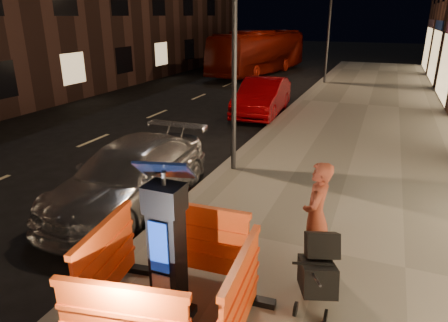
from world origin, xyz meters
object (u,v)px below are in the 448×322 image
at_px(barrier_back, 201,242).
at_px(man, 316,216).
at_px(bus_doubledecker, 259,73).
at_px(barrier_bldgside, 241,298).
at_px(stroller, 317,273).
at_px(car_red, 262,115).
at_px(parking_kiosk, 167,248).
at_px(barrier_kerbside, 106,263).
at_px(car_silver, 132,204).

relative_size(barrier_back, man, 0.88).
bearing_deg(bus_doubledecker, barrier_bldgside, -64.20).
distance_m(barrier_back, stroller, 1.68).
distance_m(barrier_back, car_red, 11.14).
bearing_deg(parking_kiosk, barrier_kerbside, 174.21).
bearing_deg(parking_kiosk, car_red, 95.50).
relative_size(barrier_kerbside, barrier_bldgside, 1.00).
distance_m(barrier_back, man, 1.76).
relative_size(barrier_bldgside, bus_doubledecker, 0.14).
relative_size(barrier_kerbside, car_red, 0.34).
height_order(bus_doubledecker, stroller, bus_doubledecker).
bearing_deg(car_red, parking_kiosk, -82.13).
height_order(barrier_back, stroller, barrier_back).
xyz_separation_m(barrier_kerbside, car_red, (-1.41, 11.82, -0.73)).
height_order(parking_kiosk, barrier_bldgside, parking_kiosk).
height_order(car_silver, bus_doubledecker, bus_doubledecker).
distance_m(barrier_bldgside, car_red, 12.29).
bearing_deg(stroller, man, 83.75).
bearing_deg(car_silver, barrier_kerbside, -60.67).
bearing_deg(man, bus_doubledecker, -159.43).
height_order(barrier_bldgside, bus_doubledecker, bus_doubledecker).
height_order(parking_kiosk, barrier_back, parking_kiosk).
relative_size(car_silver, bus_doubledecker, 0.44).
relative_size(parking_kiosk, man, 1.23).
relative_size(car_red, stroller, 4.64).
bearing_deg(barrier_back, barrier_bldgside, -47.79).
distance_m(barrier_kerbside, stroller, 2.80).
height_order(parking_kiosk, car_red, parking_kiosk).
bearing_deg(stroller, car_silver, 137.28).
xyz_separation_m(man, stroller, (0.20, -0.90, -0.37)).
xyz_separation_m(parking_kiosk, barrier_bldgside, (0.95, 0.00, -0.46)).
height_order(barrier_back, man, man).
distance_m(bus_doubledecker, stroller, 23.96).
relative_size(man, stroller, 1.77).
height_order(barrier_back, car_red, barrier_back).
relative_size(barrier_kerbside, man, 0.88).
bearing_deg(man, car_silver, -102.42).
bearing_deg(barrier_kerbside, car_silver, 21.54).
relative_size(car_red, bus_doubledecker, 0.43).
relative_size(barrier_back, car_silver, 0.32).
bearing_deg(parking_kiosk, barrier_back, 84.21).
relative_size(barrier_bldgside, car_red, 0.34).
height_order(parking_kiosk, stroller, parking_kiosk).
distance_m(barrier_bldgside, car_silver, 4.57).
height_order(barrier_kerbside, car_silver, barrier_kerbside).
height_order(man, stroller, man).
relative_size(car_silver, car_red, 1.03).
relative_size(parking_kiosk, car_red, 0.47).
height_order(barrier_bldgside, car_silver, barrier_bldgside).
height_order(barrier_kerbside, barrier_bldgside, same).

